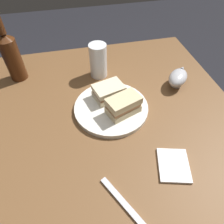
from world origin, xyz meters
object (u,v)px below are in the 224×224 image
Objects in this scene: napkin at (174,165)px; gravy_boat at (178,77)px; sandwich_half_right at (109,92)px; fork at (124,204)px; plate at (111,108)px; pint_glass at (98,62)px; cider_bottle at (11,55)px; sandwich_half_left at (123,105)px.

gravy_boat is at bearing 154.28° from napkin.
sandwich_half_right is 0.40m from fork.
napkin is (0.35, -0.17, -0.04)m from gravy_boat.
sandwich_half_right reaches higher than plate.
fork is (0.39, -0.04, -0.04)m from sandwich_half_right.
gravy_boat reaches higher than napkin.
gravy_boat reaches higher than plate.
pint_glass reaches higher than fork.
gravy_boat is (0.14, 0.30, -0.02)m from pint_glass.
napkin is at bearing -25.72° from gravy_boat.
napkin is (0.49, 0.14, -0.06)m from pint_glass.
sandwich_half_right is 0.87× the size of pint_glass.
gravy_boat is 0.54m from fork.
cider_bottle reaches higher than plate.
napkin is (0.27, 0.13, -0.00)m from plate.
cider_bottle reaches higher than gravy_boat.
pint_glass is 0.80× the size of fork.
sandwich_half_right is 0.17m from pint_glass.
plate is 1.51× the size of fork.
pint_glass is 0.51m from napkin.
plate is at bearing 1.51° from pint_glass.
fork is (0.34, -0.04, -0.01)m from plate.
cider_bottle is at bearing 178.31° from fork.
sandwich_half_right is at bearing -84.98° from gravy_boat.
sandwich_half_right reaches higher than napkin.
sandwich_half_right reaches higher than gravy_boat.
gravy_boat is (-0.03, 0.29, -0.00)m from sandwich_half_right.
pint_glass is at bearing 80.26° from cider_bottle.
plate is 0.23m from pint_glass.
pint_glass is 1.31× the size of napkin.
sandwich_half_right is 1.14× the size of napkin.
cider_bottle is 1.56× the size of fork.
sandwich_half_right is (-0.09, -0.03, -0.01)m from sandwich_half_left.
sandwich_half_left is 0.73× the size of fork.
cider_bottle is at bearing -128.78° from plate.
sandwich_half_left is 1.01× the size of gravy_boat.
plate is at bearing 145.28° from fork.
pint_glass is 1.11× the size of gravy_boat.
pint_glass is 0.33m from gravy_boat.
gravy_boat is 0.72× the size of fork.
sandwich_half_left is at bearing 138.06° from fork.
plate is 2.47× the size of napkin.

